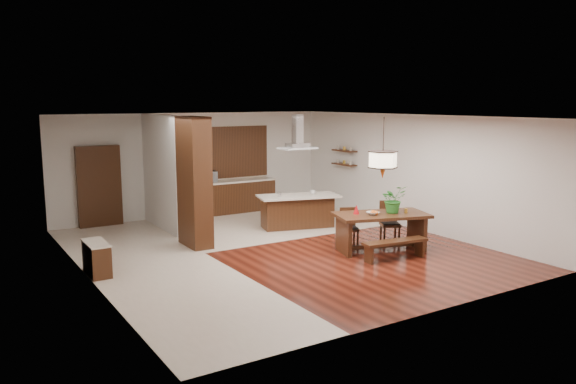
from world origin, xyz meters
TOP-DOWN VIEW (x-y plane):
  - room_shell at (0.00, 0.00)m, footprint 9.00×9.04m
  - tile_hallway at (-2.75, 0.00)m, footprint 2.50×9.00m
  - tile_kitchen at (1.25, 2.50)m, footprint 5.50×4.00m
  - soffit_band at (0.00, 0.00)m, footprint 8.00×9.00m
  - partition_pier at (-1.40, 1.20)m, footprint 0.45×1.00m
  - partition_stub at (-1.40, 3.30)m, footprint 0.18×2.40m
  - hallway_console at (-3.81, 0.20)m, footprint 0.37×0.88m
  - hallway_doorway at (-2.70, 4.40)m, footprint 1.10×0.20m
  - rear_counter at (1.00, 4.20)m, footprint 2.60×0.62m
  - kitchen_window at (1.00, 4.46)m, footprint 2.60×0.08m
  - shelf_lower at (3.87, 2.60)m, footprint 0.26×0.90m
  - shelf_upper at (3.87, 2.60)m, footprint 0.26×0.90m
  - dining_table at (1.86, -1.33)m, footprint 2.19×1.54m
  - dining_bench at (1.64, -2.01)m, footprint 1.47×0.50m
  - dining_chair_left at (1.56, -0.60)m, footprint 0.49×0.49m
  - dining_chair_right at (2.51, -0.90)m, footprint 0.57×0.57m
  - pendant_lantern at (1.86, -1.33)m, footprint 0.64×0.64m
  - foliage_plant at (2.12, -1.40)m, footprint 0.59×0.53m
  - fruit_bowl at (1.61, -1.32)m, footprint 0.29×0.29m
  - napkin_cone at (1.37, -1.07)m, footprint 0.17×0.17m
  - gold_ornament at (2.35, -1.56)m, footprint 0.09×0.09m
  - kitchen_island at (1.56, 1.54)m, footprint 2.22×1.41m
  - range_hood at (1.56, 1.54)m, footprint 0.90×0.55m
  - island_cup at (1.96, 1.45)m, footprint 0.14×0.14m
  - microwave at (0.22, 4.23)m, footprint 0.62×0.47m

SIDE VIEW (x-z plane):
  - tile_hallway at x=-2.75m, z-range 0.00..0.01m
  - tile_kitchen at x=1.25m, z-range 0.00..0.01m
  - dining_bench at x=1.64m, z-range 0.00..0.41m
  - hallway_console at x=-3.81m, z-range 0.00..0.63m
  - dining_chair_left at x=1.56m, z-range 0.00..0.84m
  - kitchen_island at x=1.56m, z-range 0.01..0.86m
  - rear_counter at x=1.00m, z-range 0.00..0.95m
  - dining_chair_right at x=2.51m, z-range 0.00..0.96m
  - dining_table at x=1.86m, z-range 0.19..1.02m
  - fruit_bowl at x=1.61m, z-range 0.83..0.89m
  - gold_ornament at x=2.35m, z-range 0.83..0.92m
  - island_cup at x=1.96m, z-range 0.85..0.95m
  - napkin_cone at x=1.37m, z-range 0.83..1.03m
  - hallway_doorway at x=-2.70m, z-range 0.00..2.10m
  - microwave at x=0.22m, z-range 0.95..1.27m
  - foliage_plant at x=2.12m, z-range 0.83..1.43m
  - shelf_lower at x=3.87m, z-range 1.38..1.42m
  - partition_pier at x=-1.40m, z-range 0.00..2.90m
  - partition_stub at x=-1.40m, z-range 0.00..2.90m
  - kitchen_window at x=1.00m, z-range 1.00..2.50m
  - shelf_upper at x=3.87m, z-range 1.78..1.82m
  - room_shell at x=0.00m, z-range 0.60..3.52m
  - pendant_lantern at x=1.86m, z-range 1.59..2.90m
  - range_hood at x=1.56m, z-range 2.03..2.90m
  - soffit_band at x=0.00m, z-range 2.88..2.89m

